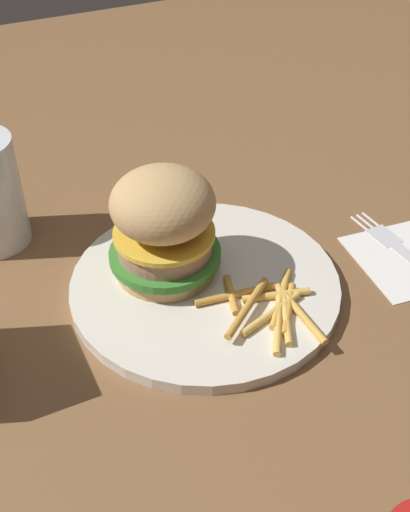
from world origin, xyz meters
name	(u,v)px	position (x,y,z in m)	size (l,w,h in m)	color
ground_plane	(224,278)	(0.00, 0.00, 0.00)	(1.60, 1.60, 0.00)	brown
plate	(205,285)	(-0.02, -0.01, 0.01)	(0.26, 0.26, 0.01)	silver
sandwich	(164,224)	(-0.05, 0.02, 0.07)	(0.11, 0.11, 0.11)	tan
fries_pile	(270,307)	(0.01, -0.07, 0.02)	(0.11, 0.11, 0.01)	gold
fork	(410,255)	(0.19, -0.05, 0.00)	(0.03, 0.17, 0.00)	silver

